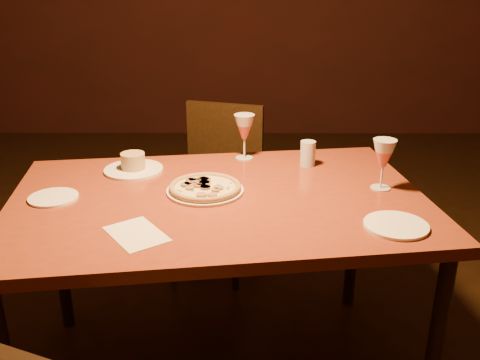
{
  "coord_description": "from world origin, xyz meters",
  "views": [
    {
      "loc": [
        -0.13,
        -1.81,
        1.59
      ],
      "look_at": [
        -0.14,
        0.04,
        0.85
      ],
      "focal_mm": 40.0,
      "sensor_mm": 36.0,
      "label": 1
    }
  ],
  "objects": [
    {
      "name": "chair_far",
      "position": [
        -0.27,
        0.91,
        0.51
      ],
      "size": [
        0.54,
        0.54,
        0.9
      ],
      "rotation": [
        0.0,
        0.0,
        -0.29
      ],
      "color": "black",
      "rests_on": "floor"
    },
    {
      "name": "wine_glass_far",
      "position": [
        -0.12,
        0.41,
        0.91
      ],
      "size": [
        0.09,
        0.09,
        0.2
      ],
      "primitive_type": null,
      "color": "#C95C54",
      "rests_on": "dining_table"
    },
    {
      "name": "pizza_plate",
      "position": [
        -0.27,
        0.03,
        0.83
      ],
      "size": [
        0.29,
        0.29,
        0.03
      ],
      "color": "white",
      "rests_on": "dining_table"
    },
    {
      "name": "wine_glass_right",
      "position": [
        0.39,
        0.07,
        0.91
      ],
      "size": [
        0.09,
        0.09,
        0.19
      ],
      "primitive_type": null,
      "color": "#C95C54",
      "rests_on": "dining_table"
    },
    {
      "name": "dining_table",
      "position": [
        -0.22,
        -0.01,
        0.74
      ],
      "size": [
        1.63,
        1.17,
        0.81
      ],
      "rotation": [
        0.0,
        0.0,
        0.13
      ],
      "color": "maroon",
      "rests_on": "floor"
    },
    {
      "name": "water_tumbler",
      "position": [
        0.14,
        0.32,
        0.86
      ],
      "size": [
        0.06,
        0.06,
        0.11
      ],
      "primitive_type": "cylinder",
      "color": "silver",
      "rests_on": "dining_table"
    },
    {
      "name": "ramekin_saucer",
      "position": [
        -0.58,
        0.25,
        0.83
      ],
      "size": [
        0.24,
        0.24,
        0.08
      ],
      "color": "white",
      "rests_on": "dining_table"
    },
    {
      "name": "menu_card",
      "position": [
        -0.47,
        -0.31,
        0.81
      ],
      "size": [
        0.24,
        0.25,
        0.0
      ],
      "primitive_type": "cube",
      "rotation": [
        0.0,
        0.0,
        0.62
      ],
      "color": "silver",
      "rests_on": "dining_table"
    },
    {
      "name": "side_plate_left",
      "position": [
        -0.82,
        -0.03,
        0.81
      ],
      "size": [
        0.18,
        0.18,
        0.01
      ],
      "primitive_type": "cylinder",
      "color": "white",
      "rests_on": "dining_table"
    },
    {
      "name": "side_plate_near",
      "position": [
        0.37,
        -0.26,
        0.81
      ],
      "size": [
        0.21,
        0.21,
        0.01
      ],
      "primitive_type": "cylinder",
      "color": "white",
      "rests_on": "dining_table"
    }
  ]
}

